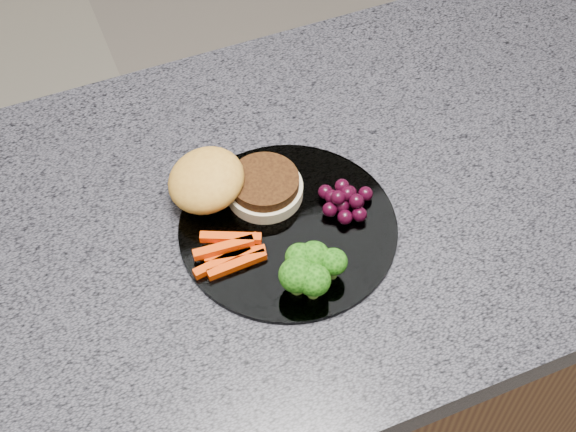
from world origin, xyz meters
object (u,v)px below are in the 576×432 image
object	(u,v)px
island_cabinet	(282,379)
plate	(288,228)
burger	(227,185)
grape_bunch	(345,200)

from	to	relation	value
island_cabinet	plate	size ratio (longest dim) A/B	4.62
burger	island_cabinet	bearing A→B (deg)	-30.04
burger	grape_bunch	distance (m)	0.14
island_cabinet	grape_bunch	distance (m)	0.50
plate	burger	size ratio (longest dim) A/B	1.56
island_cabinet	grape_bunch	world-z (taller)	grape_bunch
plate	burger	distance (m)	0.09
island_cabinet	burger	bearing A→B (deg)	144.92
burger	plate	bearing A→B (deg)	-49.38
island_cabinet	plate	distance (m)	0.47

